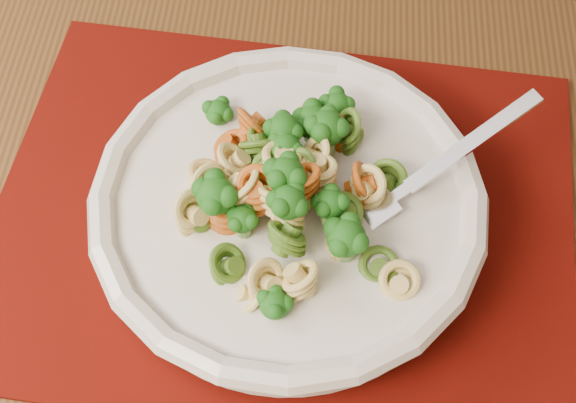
% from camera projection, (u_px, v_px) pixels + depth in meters
% --- Properties ---
extents(dining_table, '(1.43, 1.10, 0.70)m').
position_uv_depth(dining_table, '(267.00, 224.00, 0.72)').
color(dining_table, '#583418').
rests_on(dining_table, ground).
extents(placemat, '(0.48, 0.40, 0.00)m').
position_uv_depth(placemat, '(283.00, 215.00, 0.61)').
color(placemat, '#4D0603').
rests_on(placemat, dining_table).
extents(pasta_bowl, '(0.28, 0.28, 0.05)m').
position_uv_depth(pasta_bowl, '(288.00, 208.00, 0.57)').
color(pasta_bowl, silver).
rests_on(pasta_bowl, placemat).
extents(pasta_broccoli_heap, '(0.24, 0.24, 0.06)m').
position_uv_depth(pasta_broccoli_heap, '(288.00, 197.00, 0.56)').
color(pasta_broccoli_heap, '#F1DD77').
rests_on(pasta_broccoli_heap, pasta_bowl).
extents(fork, '(0.14, 0.15, 0.08)m').
position_uv_depth(fork, '(378.00, 208.00, 0.56)').
color(fork, silver).
rests_on(fork, pasta_bowl).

